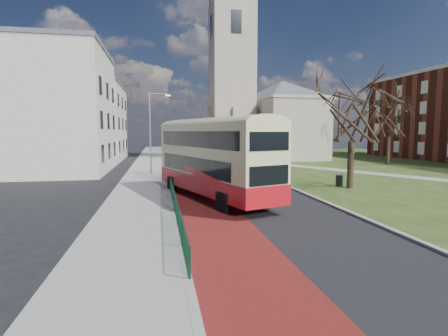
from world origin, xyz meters
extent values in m
plane|color=black|center=(0.00, 0.00, 0.00)|extent=(160.00, 160.00, 0.00)
cube|color=black|center=(1.50, 20.00, 0.01)|extent=(9.00, 120.00, 0.01)
cube|color=#591414|center=(-1.20, 20.00, 0.01)|extent=(3.40, 120.00, 0.01)
cube|color=gray|center=(-5.00, 20.00, 0.06)|extent=(4.00, 120.00, 0.12)
cube|color=#999993|center=(-3.00, 20.00, 0.07)|extent=(0.25, 120.00, 0.13)
cube|color=#999993|center=(6.10, 22.00, 0.07)|extent=(0.25, 80.00, 0.13)
cube|color=#284318|center=(26.00, 22.00, 0.02)|extent=(40.00, 80.00, 0.04)
cube|color=#9E998C|center=(20.00, 10.00, 0.06)|extent=(18.84, 32.82, 0.03)
cylinder|color=#0D3A22|center=(-2.95, 4.00, 1.10)|extent=(0.04, 24.00, 0.04)
cylinder|color=#0D3A22|center=(-2.95, 4.00, 0.15)|extent=(0.04, 24.00, 0.04)
cube|color=gray|center=(8.00, 38.00, 12.00)|extent=(6.50, 6.50, 24.00)
cube|color=gray|center=(16.50, 38.00, 4.50)|extent=(9.00, 18.00, 9.00)
pyramid|color=#565960|center=(16.50, 38.00, 12.60)|extent=(9.00, 18.00, 3.60)
cube|color=beige|center=(-14.00, 22.00, 6.25)|extent=(10.00, 14.00, 12.50)
cube|color=#565960|center=(-14.00, 22.00, 12.75)|extent=(10.30, 14.30, 0.50)
cube|color=beige|center=(-14.00, 38.00, 5.50)|extent=(10.00, 16.00, 11.00)
cube|color=#565960|center=(-14.00, 38.00, 11.25)|extent=(10.30, 16.30, 0.50)
cylinder|color=gray|center=(-4.50, 18.00, 4.12)|extent=(0.16, 0.16, 8.00)
cylinder|color=gray|center=(-3.60, 18.00, 8.02)|extent=(1.80, 0.10, 0.10)
cube|color=silver|center=(-2.70, 18.00, 7.87)|extent=(0.50, 0.18, 0.12)
cube|color=#AE1018|center=(-0.34, 4.21, 1.10)|extent=(6.40, 12.11, 1.08)
cube|color=beige|center=(-0.34, 4.21, 3.20)|extent=(6.35, 12.04, 3.12)
cube|color=black|center=(-1.73, 4.08, 2.23)|extent=(3.17, 9.23, 1.02)
cube|color=black|center=(0.84, 4.95, 2.23)|extent=(3.17, 9.23, 1.02)
cube|color=black|center=(-1.63, 3.77, 3.85)|extent=(3.47, 10.12, 0.97)
cube|color=black|center=(0.94, 4.64, 3.85)|extent=(3.47, 10.12, 0.97)
cube|color=black|center=(-2.23, 9.79, 2.23)|extent=(2.32, 0.85, 1.13)
cube|color=black|center=(-2.23, 9.79, 3.85)|extent=(2.32, 0.85, 0.97)
cube|color=orange|center=(-2.23, 9.79, 4.46)|extent=(1.85, 0.71, 0.32)
cylinder|color=black|center=(-2.82, 7.62, 0.56)|extent=(0.66, 1.16, 1.12)
cylinder|color=black|center=(-0.45, 8.43, 0.56)|extent=(0.66, 1.16, 1.12)
cylinder|color=black|center=(-0.39, 0.44, 0.56)|extent=(0.66, 1.16, 1.12)
cylinder|color=black|center=(1.98, 1.24, 0.56)|extent=(0.66, 1.16, 1.12)
cylinder|color=#322419|center=(10.50, 6.37, 1.80)|extent=(0.64, 0.64, 3.52)
cylinder|color=#2D2316|center=(25.17, 22.34, 1.85)|extent=(0.53, 0.53, 3.61)
cylinder|color=black|center=(10.15, 7.34, 0.48)|extent=(0.67, 0.67, 0.87)
cylinder|color=gray|center=(10.15, 7.34, 0.94)|extent=(0.72, 0.72, 0.06)
camera|label=1|loc=(-3.78, -17.59, 4.32)|focal=28.00mm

